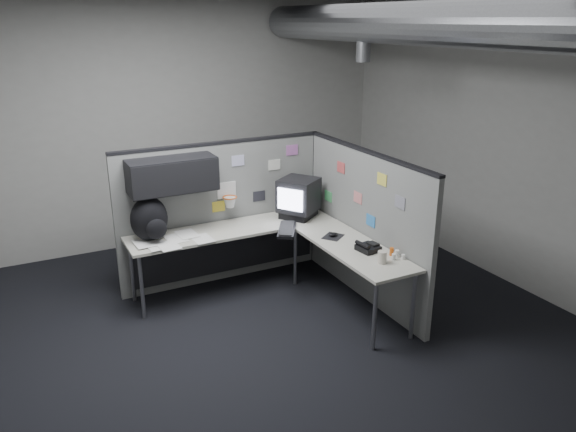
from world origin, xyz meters
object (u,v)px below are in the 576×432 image
desk (264,242)px  monitor (299,197)px  phone (368,247)px  backpack (150,220)px  keyboard (287,229)px

desk → monitor: bearing=25.9°
phone → backpack: backpack is taller
monitor → phone: 1.23m
monitor → backpack: (-1.70, 0.03, -0.00)m
desk → backpack: size_ratio=4.94×
desk → keyboard: bearing=-19.8°
desk → monitor: (0.57, 0.28, 0.35)m
desk → keyboard: size_ratio=4.62×
desk → phone: (0.70, -0.93, 0.15)m
monitor → keyboard: size_ratio=1.10×
desk → phone: bearing=-53.1°
desk → backpack: backpack is taller
backpack → monitor: bearing=6.9°
monitor → phone: monitor is taller
phone → monitor: bearing=99.2°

